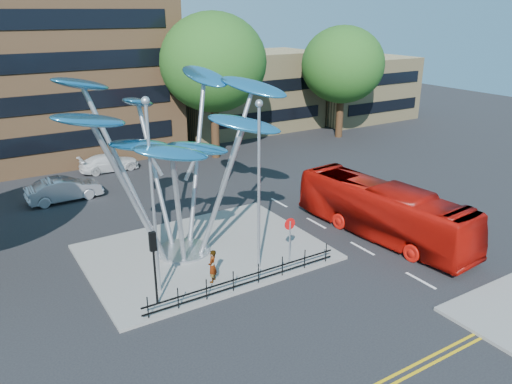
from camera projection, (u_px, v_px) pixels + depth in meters
ground at (285, 300)px, 22.16m from camera, size 120.00×120.00×0.00m
traffic_island at (205, 252)px, 26.43m from camera, size 12.00×9.00×0.15m
double_yellow_near at (384, 381)px, 17.38m from camera, size 40.00×0.12×0.01m
low_building_near at (247, 91)px, 52.63m from camera, size 15.00×8.00×8.00m
low_building_far at (359, 88)px, 58.14m from camera, size 12.00×8.00×7.00m
tree_right at (213, 63)px, 40.90m from camera, size 8.80×8.80×12.11m
tree_far at (343, 65)px, 48.15m from camera, size 8.00×8.00×10.81m
leaf_sculpture at (174, 126)px, 24.10m from camera, size 12.72×9.54×9.51m
street_lamp_left at (152, 182)px, 20.88m from camera, size 0.36×0.36×8.80m
street_lamp_right at (259, 172)px, 23.05m from camera, size 0.36×0.36×8.30m
traffic_light_island at (154, 253)px, 20.78m from camera, size 0.28×0.18×3.42m
no_entry_sign_island at (290, 233)px, 24.53m from camera, size 0.60×0.10×2.45m
pedestrian_railing_front at (246, 279)px, 22.83m from camera, size 10.00×0.06×1.00m
red_bus at (383, 211)px, 27.93m from camera, size 3.62×11.33×3.10m
pedestrian at (212, 266)px, 23.16m from camera, size 0.69×0.69×1.61m
parked_car_mid at (64, 189)px, 33.49m from camera, size 4.93×1.89×1.60m
parked_car_right at (109, 163)px, 39.73m from camera, size 4.64×1.91×1.34m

